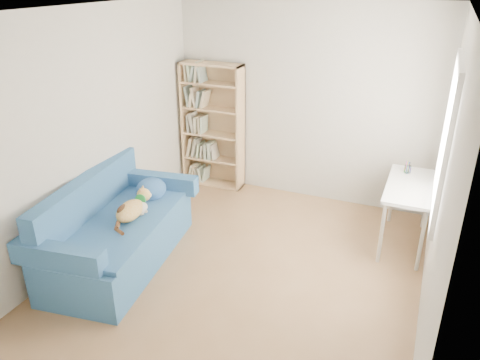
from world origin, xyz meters
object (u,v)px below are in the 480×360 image
object	(u,v)px
sofa	(117,231)
desk	(410,192)
bookshelf	(213,131)
pen_cup	(408,168)

from	to	relation	value
sofa	desk	size ratio (longest dim) A/B	1.85
sofa	bookshelf	xyz separation A→B (m)	(0.07, 2.21, 0.46)
bookshelf	desk	xyz separation A→B (m)	(2.74, -0.67, -0.15)
desk	pen_cup	world-z (taller)	pen_cup
bookshelf	desk	size ratio (longest dim) A/B	1.62
sofa	bookshelf	distance (m)	2.26
bookshelf	sofa	bearing A→B (deg)	-91.80
sofa	bookshelf	world-z (taller)	bookshelf
sofa	desk	world-z (taller)	sofa
bookshelf	pen_cup	bearing A→B (deg)	-7.34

